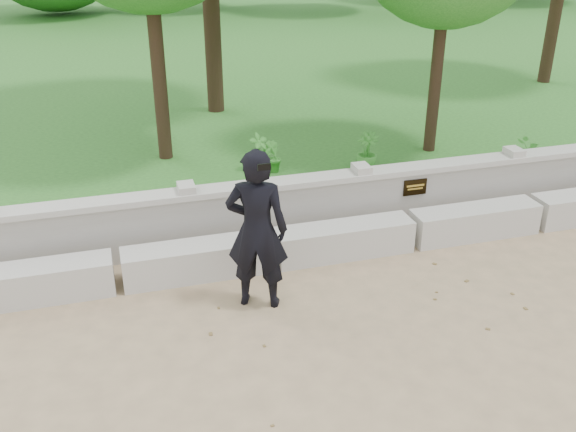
% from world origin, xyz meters
% --- Properties ---
extents(ground, '(80.00, 80.00, 0.00)m').
position_xyz_m(ground, '(0.00, 0.00, 0.00)').
color(ground, tan).
rests_on(ground, ground).
extents(lawn, '(40.00, 22.00, 0.25)m').
position_xyz_m(lawn, '(0.00, 14.00, 0.12)').
color(lawn, '#275620').
rests_on(lawn, ground).
extents(concrete_bench, '(11.90, 0.45, 0.45)m').
position_xyz_m(concrete_bench, '(0.00, 1.90, 0.22)').
color(concrete_bench, '#B3B1A9').
rests_on(concrete_bench, ground).
extents(parapet_wall, '(12.50, 0.35, 0.90)m').
position_xyz_m(parapet_wall, '(0.00, 2.60, 0.46)').
color(parapet_wall, '#A9A69F').
rests_on(parapet_wall, ground).
extents(man_main, '(0.84, 0.78, 1.96)m').
position_xyz_m(man_main, '(-2.41, 1.07, 0.98)').
color(man_main, black).
rests_on(man_main, ground).
extents(shrub_a, '(0.40, 0.34, 0.66)m').
position_xyz_m(shrub_a, '(-1.49, 4.67, 0.58)').
color(shrub_a, '#39872E').
rests_on(shrub_a, lawn).
extents(shrub_b, '(0.37, 0.36, 0.52)m').
position_xyz_m(shrub_b, '(-1.29, 4.56, 0.51)').
color(shrub_b, '#39872E').
rests_on(shrub_b, lawn).
extents(shrub_c, '(0.60, 0.55, 0.57)m').
position_xyz_m(shrub_c, '(2.89, 3.32, 0.53)').
color(shrub_c, '#39872E').
rests_on(shrub_c, lawn).
extents(shrub_d, '(0.49, 0.49, 0.65)m').
position_xyz_m(shrub_d, '(0.27, 4.20, 0.58)').
color(shrub_d, '#39872E').
rests_on(shrub_d, lawn).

